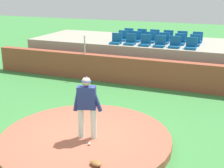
# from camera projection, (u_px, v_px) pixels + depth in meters

# --- Properties ---
(ground_plane) EXTENTS (60.00, 60.00, 0.00)m
(ground_plane) POSITION_uv_depth(u_px,v_px,m) (85.00, 143.00, 8.58)
(ground_plane) COLOR #3A803C
(pitchers_mound) EXTENTS (4.69, 4.69, 0.22)m
(pitchers_mound) POSITION_uv_depth(u_px,v_px,m) (85.00, 139.00, 8.54)
(pitchers_mound) COLOR #9F563F
(pitchers_mound) RESTS_ON ground_plane
(pitcher) EXTENTS (0.77, 0.37, 1.72)m
(pitcher) POSITION_uv_depth(u_px,v_px,m) (87.00, 103.00, 8.11)
(pitcher) COLOR silver
(pitcher) RESTS_ON pitchers_mound
(baseball) EXTENTS (0.07, 0.07, 0.07)m
(baseball) POSITION_uv_depth(u_px,v_px,m) (89.00, 144.00, 7.99)
(baseball) COLOR white
(baseball) RESTS_ON pitchers_mound
(fielding_glove) EXTENTS (0.35, 0.29, 0.11)m
(fielding_glove) POSITION_uv_depth(u_px,v_px,m) (96.00, 163.00, 7.08)
(fielding_glove) COLOR brown
(fielding_glove) RESTS_ON pitchers_mound
(brick_barrier) EXTENTS (14.77, 0.40, 1.17)m
(brick_barrier) POSITION_uv_depth(u_px,v_px,m) (144.00, 72.00, 13.37)
(brick_barrier) COLOR brown
(brick_barrier) RESTS_ON ground_plane
(fence_post_left) EXTENTS (0.06, 0.06, 0.82)m
(fence_post_left) POSITION_uv_depth(u_px,v_px,m) (85.00, 45.00, 14.06)
(fence_post_left) COLOR silver
(fence_post_left) RESTS_ON brick_barrier
(bleacher_platform) EXTENTS (12.88, 4.00, 1.50)m
(bleacher_platform) POSITION_uv_depth(u_px,v_px,m) (159.00, 56.00, 15.74)
(bleacher_platform) COLOR gray
(bleacher_platform) RESTS_ON ground_plane
(stadium_chair_0) EXTENTS (0.48, 0.44, 0.50)m
(stadium_chair_0) POSITION_uv_depth(u_px,v_px,m) (116.00, 40.00, 14.76)
(stadium_chair_0) COLOR #115794
(stadium_chair_0) RESTS_ON bleacher_platform
(stadium_chair_1) EXTENTS (0.48, 0.44, 0.50)m
(stadium_chair_1) POSITION_uv_depth(u_px,v_px,m) (130.00, 41.00, 14.55)
(stadium_chair_1) COLOR #115794
(stadium_chair_1) RESTS_ON bleacher_platform
(stadium_chair_2) EXTENTS (0.48, 0.44, 0.50)m
(stadium_chair_2) POSITION_uv_depth(u_px,v_px,m) (145.00, 42.00, 14.29)
(stadium_chair_2) COLOR #115794
(stadium_chair_2) RESTS_ON bleacher_platform
(stadium_chair_3) EXTENTS (0.48, 0.44, 0.50)m
(stadium_chair_3) POSITION_uv_depth(u_px,v_px,m) (160.00, 43.00, 14.02)
(stadium_chair_3) COLOR #115794
(stadium_chair_3) RESTS_ON bleacher_platform
(stadium_chair_4) EXTENTS (0.48, 0.44, 0.50)m
(stadium_chair_4) POSITION_uv_depth(u_px,v_px,m) (175.00, 44.00, 13.83)
(stadium_chair_4) COLOR #115794
(stadium_chair_4) RESTS_ON bleacher_platform
(stadium_chair_5) EXTENTS (0.48, 0.44, 0.50)m
(stadium_chair_5) POSITION_uv_depth(u_px,v_px,m) (191.00, 45.00, 13.54)
(stadium_chair_5) COLOR #115794
(stadium_chair_5) RESTS_ON bleacher_platform
(stadium_chair_6) EXTENTS (0.48, 0.44, 0.50)m
(stadium_chair_6) POSITION_uv_depth(u_px,v_px,m) (123.00, 37.00, 15.60)
(stadium_chair_6) COLOR #115794
(stadium_chair_6) RESTS_ON bleacher_platform
(stadium_chair_7) EXTENTS (0.48, 0.44, 0.50)m
(stadium_chair_7) POSITION_uv_depth(u_px,v_px,m) (136.00, 38.00, 15.33)
(stadium_chair_7) COLOR #115794
(stadium_chair_7) RESTS_ON bleacher_platform
(stadium_chair_8) EXTENTS (0.48, 0.44, 0.50)m
(stadium_chair_8) POSITION_uv_depth(u_px,v_px,m) (150.00, 39.00, 15.09)
(stadium_chair_8) COLOR #115794
(stadium_chair_8) RESTS_ON bleacher_platform
(stadium_chair_9) EXTENTS (0.48, 0.44, 0.50)m
(stadium_chair_9) POSITION_uv_depth(u_px,v_px,m) (164.00, 40.00, 14.86)
(stadium_chair_9) COLOR #115794
(stadium_chair_9) RESTS_ON bleacher_platform
(stadium_chair_10) EXTENTS (0.48, 0.44, 0.50)m
(stadium_chair_10) POSITION_uv_depth(u_px,v_px,m) (180.00, 41.00, 14.56)
(stadium_chair_10) COLOR #115794
(stadium_chair_10) RESTS_ON bleacher_platform
(stadium_chair_11) EXTENTS (0.48, 0.44, 0.50)m
(stadium_chair_11) POSITION_uv_depth(u_px,v_px,m) (195.00, 42.00, 14.33)
(stadium_chair_11) COLOR #115794
(stadium_chair_11) RESTS_ON bleacher_platform
(stadium_chair_12) EXTENTS (0.48, 0.44, 0.50)m
(stadium_chair_12) POSITION_uv_depth(u_px,v_px,m) (128.00, 35.00, 16.36)
(stadium_chair_12) COLOR #115794
(stadium_chair_12) RESTS_ON bleacher_platform
(stadium_chair_13) EXTENTS (0.48, 0.44, 0.50)m
(stadium_chair_13) POSITION_uv_depth(u_px,v_px,m) (141.00, 36.00, 16.12)
(stadium_chair_13) COLOR #115794
(stadium_chair_13) RESTS_ON bleacher_platform
(stadium_chair_14) EXTENTS (0.48, 0.44, 0.50)m
(stadium_chair_14) POSITION_uv_depth(u_px,v_px,m) (154.00, 37.00, 15.90)
(stadium_chair_14) COLOR #115794
(stadium_chair_14) RESTS_ON bleacher_platform
(stadium_chair_15) EXTENTS (0.48, 0.44, 0.50)m
(stadium_chair_15) POSITION_uv_depth(u_px,v_px,m) (168.00, 37.00, 15.65)
(stadium_chair_15) COLOR #115794
(stadium_chair_15) RESTS_ON bleacher_platform
(stadium_chair_16) EXTENTS (0.48, 0.44, 0.50)m
(stadium_chair_16) POSITION_uv_depth(u_px,v_px,m) (182.00, 38.00, 15.38)
(stadium_chair_16) COLOR #115794
(stadium_chair_16) RESTS_ON bleacher_platform
(stadium_chair_17) EXTENTS (0.48, 0.44, 0.50)m
(stadium_chair_17) POSITION_uv_depth(u_px,v_px,m) (197.00, 39.00, 15.12)
(stadium_chair_17) COLOR #115794
(stadium_chair_17) RESTS_ON bleacher_platform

